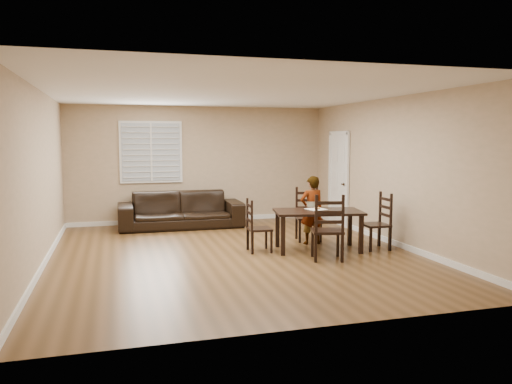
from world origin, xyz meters
TOP-DOWN VIEW (x-y plane):
  - ground at (0.00, 0.00)m, footprint 7.00×7.00m
  - room at (0.04, 0.18)m, footprint 6.04×7.04m
  - dining_table at (1.48, -0.14)m, footprint 1.62×1.10m
  - chair_near at (1.66, 0.81)m, footprint 0.53×0.51m
  - chair_far at (1.32, -0.94)m, footprint 0.58×0.56m
  - chair_left at (0.36, 0.05)m, footprint 0.40×0.43m
  - chair_right at (2.61, -0.33)m, footprint 0.44×0.47m
  - child at (1.58, 0.39)m, footprint 0.48×0.34m
  - napkin at (1.51, 0.02)m, footprint 0.36×0.36m
  - donut at (1.53, 0.02)m, footprint 0.10×0.10m
  - sofa at (-0.53, 2.80)m, footprint 2.70×1.07m

SIDE VIEW (x-z plane):
  - ground at x=0.00m, z-range 0.00..0.00m
  - sofa at x=-0.53m, z-range 0.00..0.79m
  - chair_left at x=0.36m, z-range -0.04..0.88m
  - chair_right at x=2.61m, z-range -0.05..0.96m
  - chair_near at x=1.66m, z-range -0.05..0.97m
  - chair_far at x=1.32m, z-range -0.05..1.03m
  - dining_table at x=1.48m, z-range 0.26..0.96m
  - child at x=1.58m, z-range 0.00..1.27m
  - napkin at x=1.51m, z-range 0.70..0.71m
  - donut at x=1.53m, z-range 0.71..0.74m
  - room at x=0.04m, z-range 0.45..3.17m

